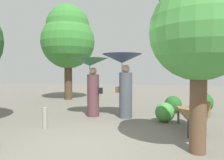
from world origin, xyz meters
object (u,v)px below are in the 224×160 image
at_px(person_right, 123,71).
at_px(park_bench, 193,110).
at_px(tree_near_right, 199,21).
at_px(person_left, 91,74).
at_px(tree_mid_left, 68,37).
at_px(path_marker_post, 45,118).

xyz_separation_m(person_right, park_bench, (1.94, -1.19, -1.00)).
bearing_deg(person_right, tree_near_right, -141.32).
distance_m(person_left, tree_mid_left, 4.98).
xyz_separation_m(tree_near_right, path_marker_post, (-3.59, 1.07, -2.13)).
distance_m(tree_near_right, tree_mid_left, 8.56).
bearing_deg(tree_mid_left, tree_near_right, -52.30).
distance_m(park_bench, path_marker_post, 3.85).
height_order(person_left, park_bench, person_left).
relative_size(person_left, path_marker_post, 3.50).
relative_size(person_right, tree_mid_left, 0.41).
bearing_deg(tree_mid_left, person_right, -48.82).
distance_m(person_right, park_bench, 2.49).
relative_size(person_left, person_right, 0.94).
bearing_deg(tree_mid_left, path_marker_post, -74.12).
bearing_deg(path_marker_post, tree_mid_left, 105.88).
bearing_deg(tree_mid_left, person_left, -58.77).
bearing_deg(tree_near_right, person_left, 135.18).
relative_size(person_left, park_bench, 1.28).
bearing_deg(path_marker_post, person_left, 65.90).
distance_m(person_left, park_bench, 3.39).
bearing_deg(path_marker_post, park_bench, 7.53).
bearing_deg(path_marker_post, person_right, 42.20).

